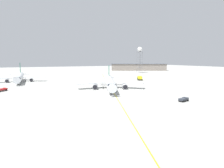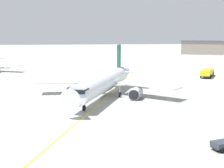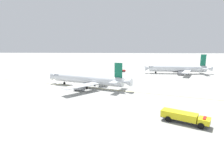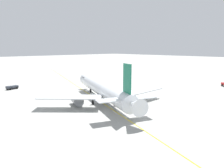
% 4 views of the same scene
% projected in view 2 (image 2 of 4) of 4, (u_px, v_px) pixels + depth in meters
% --- Properties ---
extents(ground_plane, '(600.00, 600.00, 0.00)m').
position_uv_depth(ground_plane, '(133.00, 100.00, 69.38)').
color(ground_plane, '#9E9E99').
extents(airliner_main, '(30.93, 37.07, 10.92)m').
position_uv_depth(airliner_main, '(104.00, 83.00, 71.97)').
color(airliner_main, silver).
rests_on(airliner_main, ground_plane).
extents(fire_tender_truck, '(7.82, 10.63, 2.50)m').
position_uv_depth(fire_tender_truck, '(207.00, 72.00, 104.51)').
color(fire_tender_truck, '#232326').
rests_on(fire_tender_truck, ground_plane).
extents(taxiway_centreline, '(60.83, 173.23, 0.01)m').
position_uv_depth(taxiway_centreline, '(104.00, 100.00, 69.78)').
color(taxiway_centreline, yellow).
rests_on(taxiway_centreline, ground_plane).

